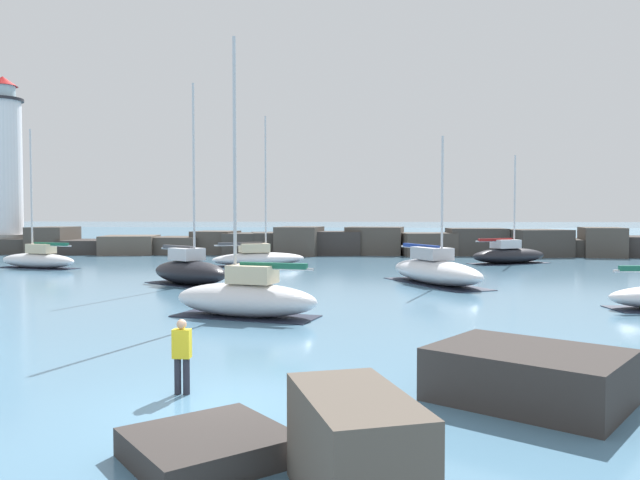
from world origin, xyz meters
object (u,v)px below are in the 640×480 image
object	(u,v)px
sailboat_moored_6	(509,255)
person_on_rocks	(182,353)
lighthouse	(5,175)
sailboat_moored_2	(258,257)
sailboat_moored_4	(435,270)
sailboat_moored_3	(38,259)
sailboat_moored_5	(190,270)
sailboat_moored_7	(246,297)

from	to	relation	value
sailboat_moored_6	person_on_rocks	distance (m)	38.02
lighthouse	sailboat_moored_6	size ratio (longest dim) A/B	2.04
sailboat_moored_2	sailboat_moored_4	world-z (taller)	sailboat_moored_2
sailboat_moored_3	sailboat_moored_4	xyz separation A→B (m)	(26.15, -7.58, 0.09)
sailboat_moored_2	sailboat_moored_5	world-z (taller)	sailboat_moored_2
sailboat_moored_3	sailboat_moored_6	xyz separation A→B (m)	(33.01, 6.86, 0.04)
sailboat_moored_4	sailboat_moored_5	world-z (taller)	sailboat_moored_5
sailboat_moored_7	person_on_rocks	world-z (taller)	sailboat_moored_7
sailboat_moored_2	sailboat_moored_4	xyz separation A→B (m)	(11.47, -10.80, 0.12)
sailboat_moored_6	person_on_rocks	bearing A→B (deg)	-111.63
sailboat_moored_4	person_on_rocks	world-z (taller)	sailboat_moored_4
sailboat_moored_2	sailboat_moored_6	world-z (taller)	sailboat_moored_2
lighthouse	sailboat_moored_4	size ratio (longest dim) A/B	2.09
sailboat_moored_5	sailboat_moored_7	distance (m)	11.19
sailboat_moored_7	person_on_rocks	size ratio (longest dim) A/B	6.49
lighthouse	sailboat_moored_2	bearing A→B (deg)	-24.41
lighthouse	sailboat_moored_7	xyz separation A→B (m)	(29.99, -34.00, -6.61)
person_on_rocks	sailboat_moored_4	bearing A→B (deg)	71.10
sailboat_moored_4	sailboat_moored_5	xyz separation A→B (m)	(-12.89, -1.27, 0.02)
lighthouse	person_on_rocks	world-z (taller)	lighthouse
sailboat_moored_3	sailboat_moored_6	distance (m)	33.71
lighthouse	sailboat_moored_4	world-z (taller)	lighthouse
sailboat_moored_2	sailboat_moored_3	xyz separation A→B (m)	(-14.69, -3.22, 0.03)
sailboat_moored_5	sailboat_moored_4	bearing A→B (deg)	5.63
sailboat_moored_3	sailboat_moored_7	xyz separation A→B (m)	(18.34, -18.82, 0.09)
sailboat_moored_2	sailboat_moored_6	distance (m)	18.68
lighthouse	sailboat_moored_4	xyz separation A→B (m)	(37.80, -22.75, -6.61)
sailboat_moored_2	sailboat_moored_7	distance (m)	22.34
lighthouse	sailboat_moored_4	bearing A→B (deg)	-31.04
lighthouse	sailboat_moored_3	bearing A→B (deg)	-52.49
sailboat_moored_2	person_on_rocks	size ratio (longest dim) A/B	6.93
person_on_rocks	sailboat_moored_5	bearing A→B (deg)	106.26
sailboat_moored_3	sailboat_moored_6	world-z (taller)	sailboat_moored_3
sailboat_moored_7	sailboat_moored_3	bearing A→B (deg)	134.25
sailboat_moored_2	person_on_rocks	distance (m)	32.00
sailboat_moored_6	lighthouse	bearing A→B (deg)	169.45
sailboat_moored_3	lighthouse	bearing A→B (deg)	127.51
sailboat_moored_5	person_on_rocks	world-z (taller)	sailboat_moored_5
sailboat_moored_4	sailboat_moored_7	world-z (taller)	sailboat_moored_7
sailboat_moored_4	sailboat_moored_3	bearing A→B (deg)	163.84
sailboat_moored_3	sailboat_moored_5	bearing A→B (deg)	-33.71
sailboat_moored_6	sailboat_moored_5	bearing A→B (deg)	-141.49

